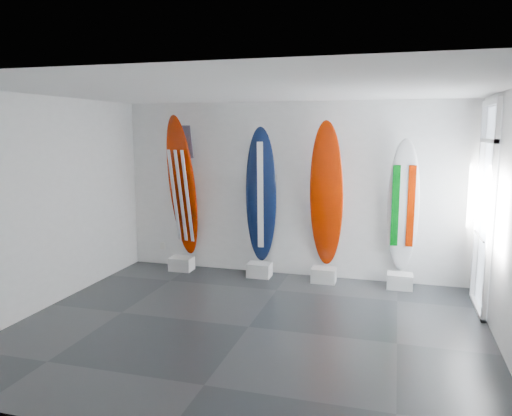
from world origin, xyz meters
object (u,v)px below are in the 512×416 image
(surfboard_italy, at_px, (403,206))
(surfboard_swiss, at_px, (326,195))
(surfboard_navy, at_px, (261,196))
(surfboard_usa, at_px, (182,187))

(surfboard_italy, bearing_deg, surfboard_swiss, -179.95)
(surfboard_navy, relative_size, surfboard_italy, 1.08)
(surfboard_swiss, height_order, surfboard_italy, surfboard_swiss)
(surfboard_swiss, bearing_deg, surfboard_usa, -178.36)
(surfboard_usa, height_order, surfboard_italy, surfboard_usa)
(surfboard_usa, height_order, surfboard_navy, surfboard_usa)
(surfboard_usa, bearing_deg, surfboard_navy, 13.07)
(surfboard_navy, xyz_separation_m, surfboard_swiss, (1.12, 0.00, 0.05))
(surfboard_navy, distance_m, surfboard_italy, 2.34)
(surfboard_usa, relative_size, surfboard_swiss, 1.05)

